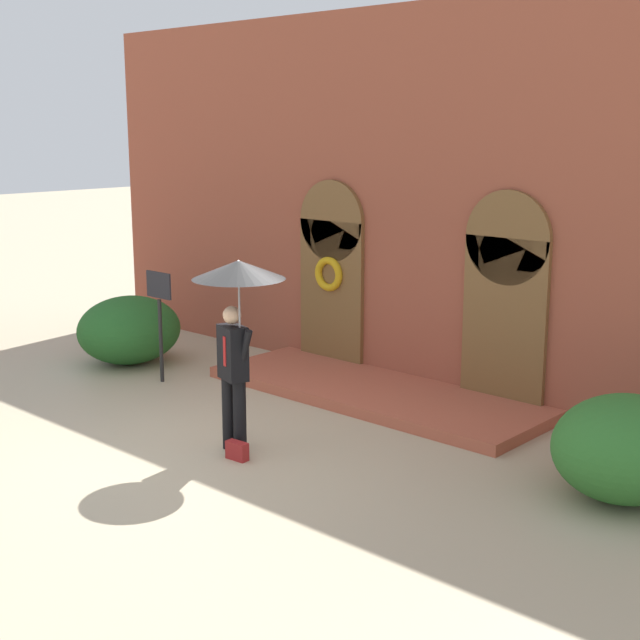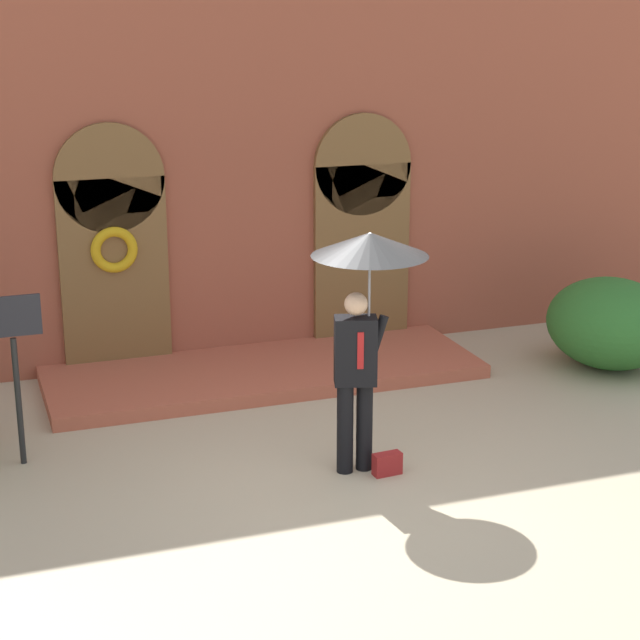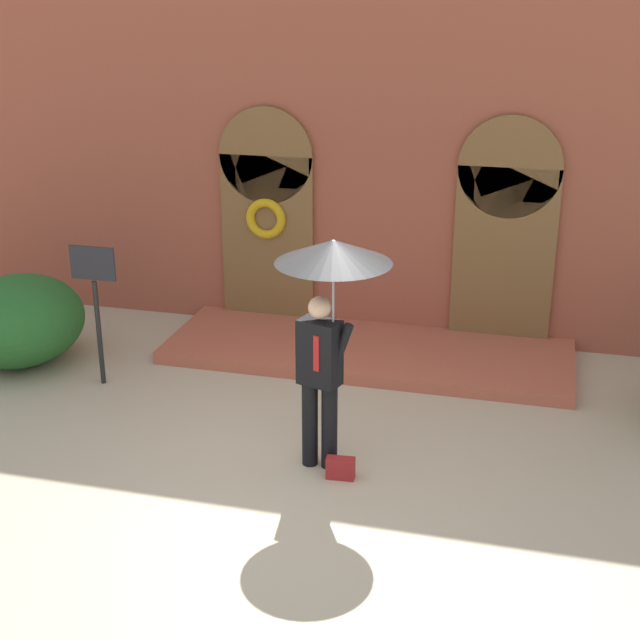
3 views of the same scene
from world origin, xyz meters
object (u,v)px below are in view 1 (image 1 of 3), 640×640
(sign_post, at_px, (160,308))
(shrub_left, at_px, (129,330))
(person_with_umbrella, at_px, (237,298))
(shrub_right, at_px, (626,448))
(handbag, at_px, (237,451))

(sign_post, xyz_separation_m, shrub_left, (-1.30, 0.35, -0.60))
(sign_post, height_order, shrub_left, sign_post)
(person_with_umbrella, height_order, shrub_left, person_with_umbrella)
(person_with_umbrella, xyz_separation_m, shrub_left, (-4.44, 1.59, -1.35))
(shrub_left, distance_m, shrub_right, 8.47)
(person_with_umbrella, relative_size, shrub_left, 1.35)
(sign_post, relative_size, shrub_right, 1.01)
(person_with_umbrella, xyz_separation_m, sign_post, (-3.14, 1.24, -0.75))
(sign_post, xyz_separation_m, shrub_right, (7.16, 0.60, -0.61))
(handbag, bearing_deg, shrub_left, 154.27)
(person_with_umbrella, height_order, shrub_right, person_with_umbrella)
(shrub_left, bearing_deg, sign_post, -14.86)
(shrub_left, bearing_deg, shrub_right, 1.72)
(sign_post, bearing_deg, shrub_left, 165.14)
(handbag, distance_m, shrub_right, 4.39)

